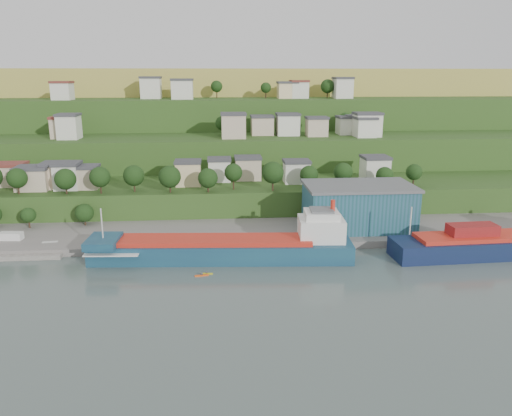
{
  "coord_description": "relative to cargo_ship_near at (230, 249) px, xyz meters",
  "views": [
    {
      "loc": [
        4.76,
        -108.72,
        45.22
      ],
      "look_at": [
        14.73,
        15.0,
        11.98
      ],
      "focal_mm": 35.0,
      "sensor_mm": 36.0,
      "label": 1
    }
  ],
  "objects": [
    {
      "name": "kayak_orange",
      "position": [
        -6.99,
        -10.32,
        -2.45
      ],
      "size": [
        3.29,
        1.17,
        0.81
      ],
      "rotation": [
        0.0,
        0.0,
        0.19
      ],
      "color": "#F25515",
      "rests_on": "ground"
    },
    {
      "name": "caravan",
      "position": [
        -58.88,
        14.34,
        -0.07
      ],
      "size": [
        6.28,
        3.06,
        2.84
      ],
      "primitive_type": "cube",
      "rotation": [
        0.0,
        0.0,
        -0.09
      ],
      "color": "silver",
      "rests_on": "pebble_beach"
    },
    {
      "name": "kayak_yellow",
      "position": [
        -5.84,
        -9.3,
        -2.47
      ],
      "size": [
        2.93,
        0.86,
        0.72
      ],
      "rotation": [
        0.0,
        0.0,
        -0.13
      ],
      "color": "gold",
      "rests_on": "ground"
    },
    {
      "name": "hillside",
      "position": [
        -7.77,
        158.6,
        -2.6
      ],
      "size": [
        360.0,
        210.68,
        96.0
      ],
      "color": "#284719",
      "rests_on": "ground"
    },
    {
      "name": "quay",
      "position": [
        12.21,
        17.93,
        -2.69
      ],
      "size": [
        220.0,
        26.0,
        4.0
      ],
      "primitive_type": "cube",
      "color": "slate",
      "rests_on": "ground"
    },
    {
      "name": "dinghy",
      "position": [
        -47.83,
        11.52,
        -1.08
      ],
      "size": [
        4.19,
        2.0,
        0.81
      ],
      "primitive_type": "cube",
      "rotation": [
        0.0,
        0.0,
        0.12
      ],
      "color": "silver",
      "rests_on": "pebble_beach"
    },
    {
      "name": "cargo_ship_near",
      "position": [
        0.0,
        0.0,
        0.0
      ],
      "size": [
        66.03,
        14.69,
        16.82
      ],
      "rotation": [
        0.0,
        0.0,
        -0.07
      ],
      "color": "navy",
      "rests_on": "ground"
    },
    {
      "name": "ground",
      "position": [
        -7.79,
        -10.07,
        -2.69
      ],
      "size": [
        500.0,
        500.0,
        0.0
      ],
      "primitive_type": "plane",
      "color": "#43514D",
      "rests_on": "ground"
    },
    {
      "name": "warehouse",
      "position": [
        37.75,
        18.12,
        5.75
      ],
      "size": [
        31.06,
        19.09,
        12.8
      ],
      "rotation": [
        0.0,
        0.0,
        -0.0
      ],
      "color": "#1B4D53",
      "rests_on": "quay"
    }
  ]
}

